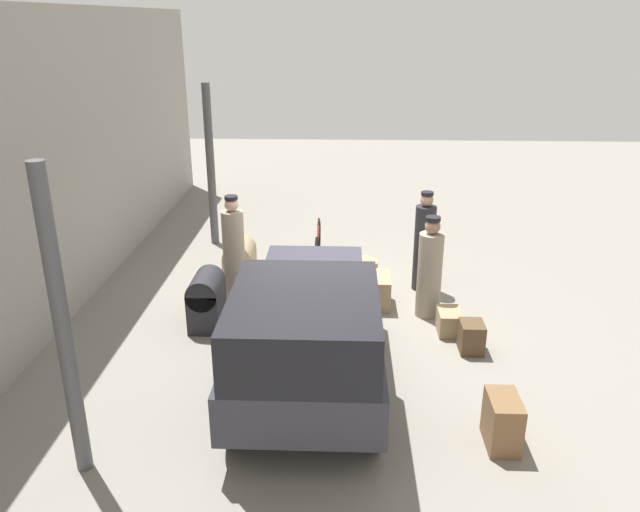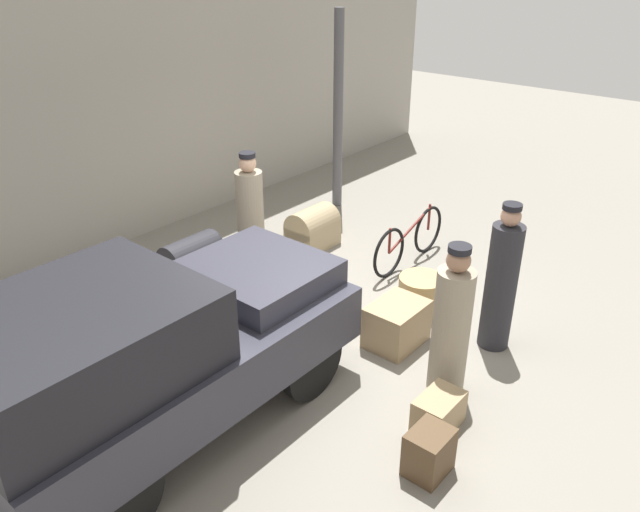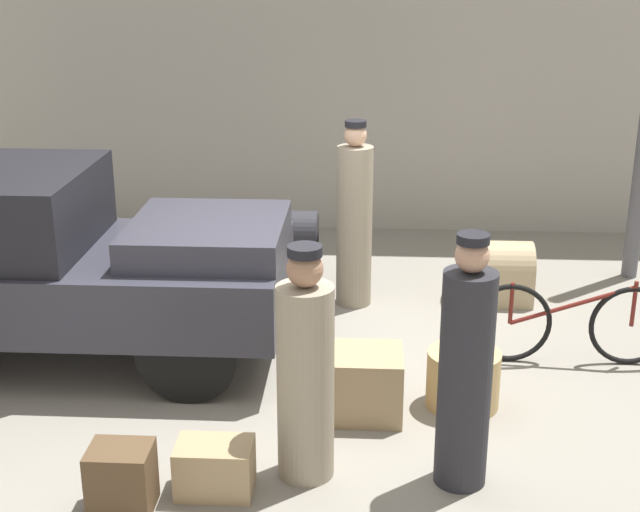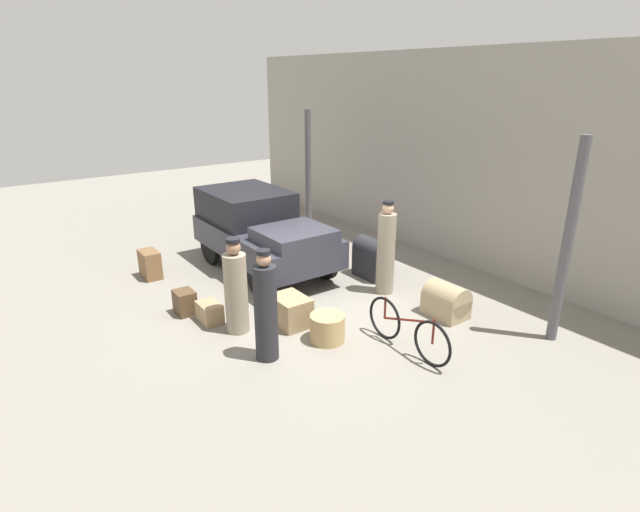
{
  "view_description": "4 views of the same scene",
  "coord_description": "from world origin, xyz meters",
  "px_view_note": "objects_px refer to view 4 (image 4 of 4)",
  "views": [
    {
      "loc": [
        -8.56,
        -0.14,
        4.31
      ],
      "look_at": [
        0.2,
        0.2,
        0.95
      ],
      "focal_mm": 35.0,
      "sensor_mm": 36.0,
      "label": 1
    },
    {
      "loc": [
        -4.51,
        -3.75,
        4.04
      ],
      "look_at": [
        0.2,
        0.2,
        0.95
      ],
      "focal_mm": 35.0,
      "sensor_mm": 36.0,
      "label": 2
    },
    {
      "loc": [
        0.59,
        -6.57,
        3.3
      ],
      "look_at": [
        0.2,
        0.2,
        0.95
      ],
      "focal_mm": 50.0,
      "sensor_mm": 36.0,
      "label": 3
    },
    {
      "loc": [
        6.91,
        -4.63,
        3.95
      ],
      "look_at": [
        0.2,
        0.2,
        0.95
      ],
      "focal_mm": 28.0,
      "sensor_mm": 36.0,
      "label": 4
    }
  ],
  "objects_px": {
    "trunk_wicker_pale": "(210,312)",
    "porter_carrying_trunk": "(236,290)",
    "bicycle": "(407,330)",
    "truck": "(260,228)",
    "suitcase_small_leather": "(185,302)",
    "trunk_umber_medium": "(290,311)",
    "porter_standing_middle": "(266,310)",
    "wicker_basket": "(327,328)",
    "suitcase_black_upright": "(446,301)",
    "trunk_large_brown": "(150,264)",
    "porter_lifting_near_truck": "(386,251)",
    "trunk_barrel_dark": "(372,257)"
  },
  "relations": [
    {
      "from": "bicycle",
      "to": "trunk_large_brown",
      "type": "relative_size",
      "value": 2.95
    },
    {
      "from": "porter_standing_middle",
      "to": "bicycle",
      "type": "bearing_deg",
      "value": 59.59
    },
    {
      "from": "trunk_wicker_pale",
      "to": "porter_lifting_near_truck",
      "type": "bearing_deg",
      "value": 75.97
    },
    {
      "from": "trunk_umber_medium",
      "to": "trunk_barrel_dark",
      "type": "distance_m",
      "value": 2.63
    },
    {
      "from": "bicycle",
      "to": "trunk_umber_medium",
      "type": "xyz_separation_m",
      "value": [
        -1.75,
        -0.96,
        -0.11
      ]
    },
    {
      "from": "truck",
      "to": "trunk_wicker_pale",
      "type": "xyz_separation_m",
      "value": [
        1.69,
        -1.96,
        -0.73
      ]
    },
    {
      "from": "porter_standing_middle",
      "to": "suitcase_small_leather",
      "type": "relative_size",
      "value": 3.98
    },
    {
      "from": "trunk_wicker_pale",
      "to": "porter_standing_middle",
      "type": "bearing_deg",
      "value": 7.76
    },
    {
      "from": "truck",
      "to": "suitcase_black_upright",
      "type": "xyz_separation_m",
      "value": [
        3.88,
        1.46,
        -0.62
      ]
    },
    {
      "from": "trunk_barrel_dark",
      "to": "trunk_wicker_pale",
      "type": "bearing_deg",
      "value": -91.3
    },
    {
      "from": "porter_standing_middle",
      "to": "suitcase_small_leather",
      "type": "height_order",
      "value": "porter_standing_middle"
    },
    {
      "from": "bicycle",
      "to": "porter_carrying_trunk",
      "type": "xyz_separation_m",
      "value": [
        -2.07,
        -1.78,
        0.37
      ]
    },
    {
      "from": "bicycle",
      "to": "trunk_large_brown",
      "type": "bearing_deg",
      "value": -157.14
    },
    {
      "from": "bicycle",
      "to": "trunk_large_brown",
      "type": "height_order",
      "value": "bicycle"
    },
    {
      "from": "truck",
      "to": "porter_carrying_trunk",
      "type": "bearing_deg",
      "value": -37.22
    },
    {
      "from": "trunk_umber_medium",
      "to": "trunk_wicker_pale",
      "type": "bearing_deg",
      "value": -129.87
    },
    {
      "from": "porter_carrying_trunk",
      "to": "suitcase_black_upright",
      "type": "xyz_separation_m",
      "value": [
        1.63,
        3.17,
        -0.45
      ]
    },
    {
      "from": "bicycle",
      "to": "suitcase_black_upright",
      "type": "xyz_separation_m",
      "value": [
        -0.44,
        1.39,
        -0.08
      ]
    },
    {
      "from": "truck",
      "to": "suitcase_small_leather",
      "type": "bearing_deg",
      "value": -62.15
    },
    {
      "from": "porter_carrying_trunk",
      "to": "trunk_barrel_dark",
      "type": "distance_m",
      "value": 3.37
    },
    {
      "from": "trunk_wicker_pale",
      "to": "bicycle",
      "type": "bearing_deg",
      "value": 37.54
    },
    {
      "from": "porter_carrying_trunk",
      "to": "suitcase_black_upright",
      "type": "height_order",
      "value": "porter_carrying_trunk"
    },
    {
      "from": "porter_standing_middle",
      "to": "trunk_wicker_pale",
      "type": "height_order",
      "value": "porter_standing_middle"
    },
    {
      "from": "wicker_basket",
      "to": "porter_carrying_trunk",
      "type": "height_order",
      "value": "porter_carrying_trunk"
    },
    {
      "from": "truck",
      "to": "porter_standing_middle",
      "type": "xyz_separation_m",
      "value": [
        3.26,
        -1.74,
        -0.12
      ]
    },
    {
      "from": "porter_carrying_trunk",
      "to": "trunk_wicker_pale",
      "type": "distance_m",
      "value": 0.83
    },
    {
      "from": "porter_lifting_near_truck",
      "to": "porter_carrying_trunk",
      "type": "relative_size",
      "value": 1.13
    },
    {
      "from": "porter_lifting_near_truck",
      "to": "porter_carrying_trunk",
      "type": "bearing_deg",
      "value": -94.72
    },
    {
      "from": "porter_lifting_near_truck",
      "to": "suitcase_small_leather",
      "type": "xyz_separation_m",
      "value": [
        -1.35,
        -3.48,
        -0.62
      ]
    },
    {
      "from": "porter_lifting_near_truck",
      "to": "trunk_large_brown",
      "type": "height_order",
      "value": "porter_lifting_near_truck"
    },
    {
      "from": "suitcase_black_upright",
      "to": "trunk_large_brown",
      "type": "relative_size",
      "value": 1.24
    },
    {
      "from": "truck",
      "to": "wicker_basket",
      "type": "height_order",
      "value": "truck"
    },
    {
      "from": "trunk_wicker_pale",
      "to": "porter_carrying_trunk",
      "type": "bearing_deg",
      "value": 23.42
    },
    {
      "from": "trunk_wicker_pale",
      "to": "trunk_large_brown",
      "type": "relative_size",
      "value": 0.85
    },
    {
      "from": "trunk_umber_medium",
      "to": "suitcase_small_leather",
      "type": "relative_size",
      "value": 1.57
    },
    {
      "from": "bicycle",
      "to": "porter_carrying_trunk",
      "type": "relative_size",
      "value": 1.06
    },
    {
      "from": "trunk_umber_medium",
      "to": "trunk_large_brown",
      "type": "distance_m",
      "value": 3.66
    },
    {
      "from": "bicycle",
      "to": "suitcase_small_leather",
      "type": "bearing_deg",
      "value": -144.74
    },
    {
      "from": "truck",
      "to": "suitcase_black_upright",
      "type": "relative_size",
      "value": 5.0
    },
    {
      "from": "suitcase_black_upright",
      "to": "trunk_barrel_dark",
      "type": "height_order",
      "value": "trunk_barrel_dark"
    },
    {
      "from": "bicycle",
      "to": "porter_carrying_trunk",
      "type": "height_order",
      "value": "porter_carrying_trunk"
    },
    {
      "from": "porter_standing_middle",
      "to": "porter_carrying_trunk",
      "type": "bearing_deg",
      "value": 178.29
    },
    {
      "from": "porter_lifting_near_truck",
      "to": "wicker_basket",
      "type": "bearing_deg",
      "value": -66.64
    },
    {
      "from": "porter_lifting_near_truck",
      "to": "trunk_barrel_dark",
      "type": "relative_size",
      "value": 2.15
    },
    {
      "from": "porter_carrying_trunk",
      "to": "trunk_umber_medium",
      "type": "relative_size",
      "value": 2.38
    },
    {
      "from": "trunk_wicker_pale",
      "to": "trunk_barrel_dark",
      "type": "relative_size",
      "value": 0.58
    },
    {
      "from": "truck",
      "to": "porter_carrying_trunk",
      "type": "xyz_separation_m",
      "value": [
        2.25,
        -1.71,
        -0.18
      ]
    },
    {
      "from": "truck",
      "to": "porter_lifting_near_truck",
      "type": "xyz_separation_m",
      "value": [
        2.5,
        1.3,
        -0.06
      ]
    },
    {
      "from": "truck",
      "to": "bicycle",
      "type": "distance_m",
      "value": 4.36
    },
    {
      "from": "trunk_umber_medium",
      "to": "trunk_large_brown",
      "type": "relative_size",
      "value": 1.17
    }
  ]
}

